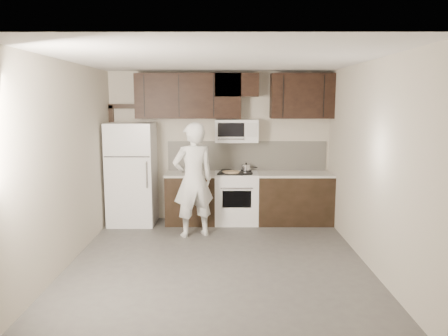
{
  "coord_description": "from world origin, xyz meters",
  "views": [
    {
      "loc": [
        0.1,
        -5.71,
        2.18
      ],
      "look_at": [
        0.08,
        0.9,
        1.16
      ],
      "focal_mm": 35.0,
      "sensor_mm": 36.0,
      "label": 1
    }
  ],
  "objects_px": {
    "stove": "(236,198)",
    "refrigerator": "(132,174)",
    "microwave": "(236,131)",
    "person": "(193,180)"
  },
  "relations": [
    {
      "from": "stove",
      "to": "person",
      "type": "bearing_deg",
      "value": -132.4
    },
    {
      "from": "stove",
      "to": "person",
      "type": "distance_m",
      "value": 1.15
    },
    {
      "from": "stove",
      "to": "refrigerator",
      "type": "height_order",
      "value": "refrigerator"
    },
    {
      "from": "stove",
      "to": "refrigerator",
      "type": "relative_size",
      "value": 0.52
    },
    {
      "from": "refrigerator",
      "to": "stove",
      "type": "bearing_deg",
      "value": 1.51
    },
    {
      "from": "person",
      "to": "refrigerator",
      "type": "bearing_deg",
      "value": -55.15
    },
    {
      "from": "refrigerator",
      "to": "person",
      "type": "height_order",
      "value": "person"
    },
    {
      "from": "microwave",
      "to": "refrigerator",
      "type": "xyz_separation_m",
      "value": [
        -1.85,
        -0.17,
        -0.75
      ]
    },
    {
      "from": "microwave",
      "to": "person",
      "type": "height_order",
      "value": "microwave"
    },
    {
      "from": "microwave",
      "to": "person",
      "type": "relative_size",
      "value": 0.41
    }
  ]
}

